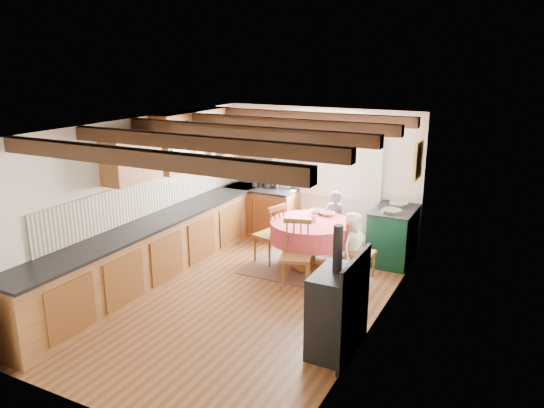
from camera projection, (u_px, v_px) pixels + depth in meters
The scene contains 41 objects.
floor at pixel (246, 297), 7.24m from camera, with size 3.60×5.50×0.00m, color brown.
ceiling at pixel (243, 125), 6.59m from camera, with size 3.60×5.50×0.00m, color white.
wall_back at pixel (321, 175), 9.27m from camera, with size 3.60×0.00×2.40m, color silver.
wall_front at pixel (89, 296), 4.56m from camera, with size 3.60×0.00×2.40m, color silver.
wall_left at pixel (140, 199), 7.70m from camera, with size 0.00×5.50×2.40m, color silver.
wall_right at pixel (377, 235), 6.13m from camera, with size 0.00×5.50×2.40m, color silver.
beam_a at pixel (138, 158), 4.90m from camera, with size 3.60×0.16×0.16m, color #362316.
beam_b at pixel (199, 143), 5.75m from camera, with size 3.60×0.16×0.16m, color #362316.
beam_c at pixel (244, 132), 6.61m from camera, with size 3.60×0.16×0.16m, color #362316.
beam_d at pixel (278, 123), 7.47m from camera, with size 3.60×0.16×0.16m, color #362316.
beam_e at pixel (306, 117), 8.33m from camera, with size 3.60×0.16×0.16m, color #362316.
splash_left at pixel (154, 194), 7.95m from camera, with size 0.02×4.50×0.55m, color beige.
splash_back at pixel (271, 170), 9.69m from camera, with size 1.40×0.02×0.55m, color beige.
base_cabinet_left at pixel (159, 250), 7.78m from camera, with size 0.60×5.30×0.88m, color #986330.
base_cabinet_back at pixel (262, 212), 9.68m from camera, with size 1.30×0.60×0.88m, color #986330.
worktop_left at pixel (158, 221), 7.64m from camera, with size 0.64×5.30×0.04m, color black.
worktop_back at pixel (261, 189), 9.54m from camera, with size 1.30×0.64×0.04m, color black.
wall_cabinet_glass at pixel (194, 139), 8.45m from camera, with size 0.34×1.80×0.90m, color #986330.
wall_cabinet_solid at pixel (131, 157), 7.18m from camera, with size 0.34×0.90×0.70m, color #986330.
window_frame at pixel (327, 154), 9.11m from camera, with size 1.34×0.03×1.54m, color white.
window_pane at pixel (327, 153), 9.11m from camera, with size 1.20×0.01×1.40m, color white.
curtain_left at pixel (281, 177), 9.54m from camera, with size 0.35×0.10×2.10m, color white.
curtain_right at pixel (371, 187), 8.80m from camera, with size 0.35×0.10×2.10m, color white.
curtain_rod at pixel (326, 120), 8.87m from camera, with size 0.03×0.03×2.00m, color black.
wall_picture at pixel (418, 160), 7.98m from camera, with size 0.04×0.50×0.60m, color gold.
wall_plate at pixel (380, 152), 8.65m from camera, with size 0.30×0.30×0.02m, color silver.
rug at pixel (310, 267), 8.24m from camera, with size 1.88×1.46×0.01m, color #503E36.
dining_table at pixel (311, 245), 8.13m from camera, with size 1.29×1.29×0.78m, color #E14159, non-canonical shape.
chair_near at pixel (296, 255), 7.41m from camera, with size 0.43×0.45×1.00m, color brown, non-canonical shape.
chair_left at pixel (269, 233), 8.37m from camera, with size 0.42×0.44×0.99m, color brown, non-canonical shape.
chair_right at pixel (361, 251), 7.72m from camera, with size 0.38×0.40×0.89m, color brown, non-canonical shape.
aga_range at pixel (393, 235), 8.41m from camera, with size 0.64×0.99×0.91m, color black, non-canonical shape.
cast_iron_stove at pixel (336, 290), 5.71m from camera, with size 0.45×0.75×1.50m, color black, non-canonical shape.
child_far at pixel (335, 223), 8.69m from camera, with size 0.41×0.27×1.11m, color #575569.
child_right at pixel (352, 245), 7.79m from camera, with size 0.50×0.32×1.02m, color silver.
bowl_a at pixel (327, 214), 8.33m from camera, with size 0.22×0.22×0.05m, color silver.
bowl_b at pixel (317, 211), 8.43m from camera, with size 0.22×0.22×0.07m, color silver.
cup at pixel (314, 218), 8.05m from camera, with size 0.10×0.10×0.09m, color silver.
canister_tall at pixel (255, 181), 9.57m from camera, with size 0.13×0.13×0.22m, color #262628.
canister_wide at pixel (268, 182), 9.53m from camera, with size 0.18×0.18×0.20m, color #262628.
canister_slim at pixel (276, 182), 9.41m from camera, with size 0.09×0.09×0.25m, color #262628.
Camera 1 is at (3.33, -5.73, 3.22)m, focal length 34.20 mm.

